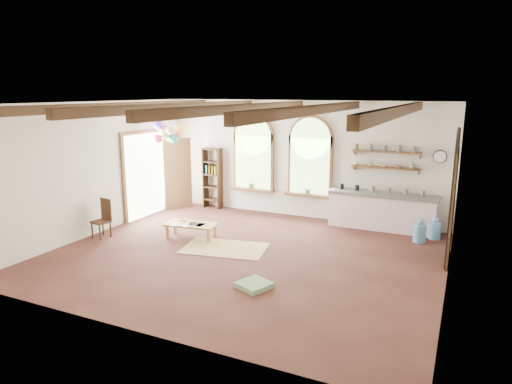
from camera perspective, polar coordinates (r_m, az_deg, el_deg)
The scene contains 27 objects.
floor at distance 9.85m, azimuth -1.49°, elevation -7.91°, with size 8.00×8.00×0.00m, color #4F2A20.
ceiling_beams at distance 9.24m, azimuth -1.60°, elevation 10.41°, with size 6.20×6.80×0.18m, color #371F11, non-canonical shape.
window_left at distance 13.05m, azimuth -0.34°, elevation 4.55°, with size 1.30×0.28×2.20m.
window_right at distance 12.43m, azimuth 6.78°, elevation 4.06°, with size 1.30×0.28×2.20m.
left_doorway at distance 13.10m, azimuth -13.58°, elevation 2.10°, with size 0.10×1.90×2.50m, color brown.
right_doorway at distance 10.04m, azimuth 23.25°, elevation -1.99°, with size 0.10×1.30×2.40m, color black.
kitchen_counter at distance 11.98m, azimuth 15.42°, elevation -2.27°, with size 2.68×0.62×0.94m.
wall_shelf_lower at distance 11.93m, azimuth 15.86°, elevation 2.93°, with size 1.70×0.24×0.04m, color brown.
wall_shelf_upper at distance 11.88m, azimuth 15.98°, elevation 4.83°, with size 1.70×0.24×0.04m, color brown.
wall_clock at distance 11.83m, azimuth 22.01°, elevation 4.13°, with size 0.32×0.32×0.04m, color black.
bookshelf at distance 13.68m, azimuth -5.46°, elevation 1.76°, with size 0.53×0.32×1.80m.
coffee_table at distance 11.01m, azimuth -8.12°, elevation -4.12°, with size 1.30×0.72×0.35m.
side_chair at distance 11.55m, azimuth -18.69°, elevation -4.09°, with size 0.44×0.44×0.93m.
floor_mat at distance 10.27m, azimuth -3.93°, elevation -7.03°, with size 1.83×1.13×0.02m, color tan.
floor_cushion at distance 8.32m, azimuth -0.24°, elevation -11.55°, with size 0.53×0.53×0.09m, color #6C8D61.
water_jug_a at distance 11.65m, azimuth 21.45°, elevation -4.37°, with size 0.28×0.28×0.54m.
water_jug_b at distance 11.27m, azimuth 19.77°, elevation -4.74°, with size 0.29×0.29×0.56m.
balloon_cluster at distance 12.89m, azimuth -10.88°, elevation 7.37°, with size 0.83×0.88×1.16m.
table_book at distance 11.34m, azimuth -9.27°, elevation -3.40°, with size 0.16×0.24×0.02m, color olive.
tablet at distance 10.96m, azimuth -7.87°, elevation -3.93°, with size 0.19×0.27×0.01m, color black.
potted_plant_left at distance 13.09m, azimuth -0.53°, elevation 1.10°, with size 0.27×0.23×0.30m, color #598C4C.
potted_plant_right at distance 12.47m, azimuth 6.54°, elevation 0.45°, with size 0.27×0.23×0.30m, color #598C4C.
shelf_cup_a at distance 12.06m, azimuth 12.37°, elevation 3.54°, with size 0.12×0.10×0.10m, color white.
shelf_cup_b at distance 11.99m, azimuth 14.00°, elevation 3.40°, with size 0.10×0.10×0.09m, color beige.
shelf_bowl_a at distance 11.94m, azimuth 15.64°, elevation 3.17°, with size 0.22×0.22×0.05m, color beige.
shelf_bowl_b at distance 11.88m, azimuth 17.30°, elevation 3.05°, with size 0.20×0.20×0.06m, color #8C664C.
shelf_vase at distance 11.83m, azimuth 19.00°, elevation 3.21°, with size 0.18×0.18×0.19m, color slate.
Camera 1 is at (4.13, -8.26, 3.43)m, focal length 32.00 mm.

